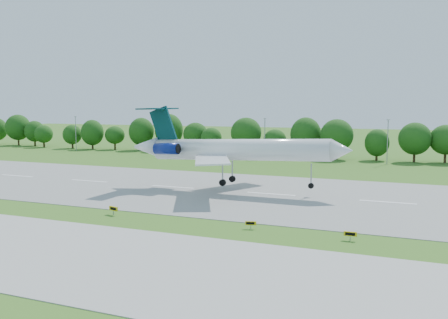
% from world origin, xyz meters
% --- Properties ---
extents(ground, '(600.00, 600.00, 0.00)m').
position_xyz_m(ground, '(0.00, 0.00, 0.00)').
color(ground, '#306219').
rests_on(ground, ground).
extents(runway, '(400.00, 45.00, 0.08)m').
position_xyz_m(runway, '(0.00, 25.00, 0.04)').
color(runway, gray).
rests_on(runway, ground).
extents(taxiway, '(400.00, 23.00, 0.08)m').
position_xyz_m(taxiway, '(0.00, -18.00, 0.04)').
color(taxiway, '#ADADA8').
rests_on(taxiway, ground).
extents(tree_line, '(288.40, 8.40, 10.40)m').
position_xyz_m(tree_line, '(0.00, 92.00, 6.19)').
color(tree_line, '#382314').
rests_on(tree_line, ground).
extents(light_poles, '(175.90, 0.25, 12.19)m').
position_xyz_m(light_poles, '(-2.50, 82.00, 6.34)').
color(light_poles, gray).
rests_on(light_poles, ground).
extents(airliner, '(42.55, 31.12, 14.47)m').
position_xyz_m(airliner, '(-8.31, 24.97, 7.95)').
color(airliner, white).
rests_on(airliner, ground).
extents(taxi_sign_left, '(1.77, 0.75, 1.26)m').
position_xyz_m(taxi_sign_left, '(-15.95, -0.25, 0.93)').
color(taxi_sign_left, gray).
rests_on(taxi_sign_left, ground).
extents(taxi_sign_centre, '(1.53, 0.22, 1.07)m').
position_xyz_m(taxi_sign_centre, '(17.96, -1.02, 0.79)').
color(taxi_sign_centre, gray).
rests_on(taxi_sign_centre, ground).
extents(taxi_sign_right, '(1.43, 0.60, 1.02)m').
position_xyz_m(taxi_sign_right, '(5.28, -0.31, 0.75)').
color(taxi_sign_right, gray).
rests_on(taxi_sign_right, ground).
extents(service_vehicle_a, '(3.61, 1.76, 1.14)m').
position_xyz_m(service_vehicle_a, '(-48.91, 82.17, 0.57)').
color(service_vehicle_a, white).
rests_on(service_vehicle_a, ground).
extents(service_vehicle_b, '(3.51, 1.89, 1.14)m').
position_xyz_m(service_vehicle_b, '(-19.45, 80.53, 0.57)').
color(service_vehicle_b, silver).
rests_on(service_vehicle_b, ground).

